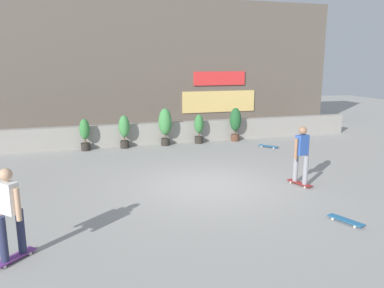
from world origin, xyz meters
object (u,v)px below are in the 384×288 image
potted_plant_0 (85,133)px  potted_plant_1 (124,130)px  skater_by_wall_right (9,211)px  skater_far_right (301,153)px  potted_plant_2 (165,124)px  potted_plant_4 (235,122)px  potted_plant_3 (199,128)px  skateboard_aside (268,146)px  skateboard_near_camera (346,220)px

potted_plant_0 → potted_plant_1: (1.54, 0.00, 0.06)m
skater_by_wall_right → skater_far_right: bearing=17.3°
potted_plant_2 → skater_by_wall_right: bearing=-118.9°
potted_plant_2 → potted_plant_4: 3.17m
potted_plant_1 → skater_by_wall_right: bearing=-109.4°
potted_plant_0 → potted_plant_2: size_ratio=0.81×
potted_plant_0 → skater_far_right: size_ratio=0.74×
potted_plant_3 → potted_plant_4: (1.69, 0.00, 0.17)m
potted_plant_0 → skater_by_wall_right: size_ratio=0.74×
potted_plant_2 → skateboard_aside: 4.35m
potted_plant_2 → skater_far_right: skater_far_right is taller
potted_plant_2 → skater_by_wall_right: size_ratio=0.92×
potted_plant_2 → potted_plant_4: (3.17, 0.00, -0.06)m
potted_plant_1 → skater_by_wall_right: skater_by_wall_right is taller
skateboard_near_camera → skateboard_aside: bearing=74.9°
potted_plant_3 → skater_far_right: bearing=-80.9°
potted_plant_1 → potted_plant_4: bearing=0.0°
potted_plant_0 → potted_plant_2: potted_plant_2 is taller
potted_plant_0 → skateboard_near_camera: (5.24, -8.85, -0.63)m
potted_plant_2 → potted_plant_3: potted_plant_2 is taller
skater_by_wall_right → skateboard_aside: bearing=38.5°
potted_plant_2 → skater_by_wall_right: 9.72m
potted_plant_4 → potted_plant_0: bearing=180.0°
potted_plant_0 → skateboard_aside: (7.18, -1.64, -0.63)m
potted_plant_0 → potted_plant_1: size_ratio=0.94×
potted_plant_0 → potted_plant_4: potted_plant_4 is taller
potted_plant_0 → potted_plant_1: potted_plant_1 is taller
potted_plant_2 → skateboard_near_camera: size_ratio=1.91×
skater_far_right → potted_plant_3: bearing=99.1°
potted_plant_2 → skateboard_aside: potted_plant_2 is taller
skateboard_aside → potted_plant_0: bearing=167.2°
potted_plant_0 → skateboard_aside: size_ratio=1.74×
skater_by_wall_right → skateboard_near_camera: size_ratio=2.07×
skater_far_right → potted_plant_0: bearing=132.4°
skater_far_right → skateboard_near_camera: bearing=-100.5°
potted_plant_3 → skateboard_aside: bearing=-33.6°
potted_plant_4 → potted_plant_3: bearing=180.0°
skateboard_near_camera → skateboard_aside: size_ratio=1.13×
potted_plant_4 → skater_far_right: size_ratio=0.87×
potted_plant_0 → potted_plant_2: bearing=0.0°
potted_plant_0 → potted_plant_3: (4.72, 0.00, -0.01)m
potted_plant_3 → potted_plant_2: bearing=180.0°
potted_plant_2 → potted_plant_4: bearing=0.0°
skateboard_near_camera → skater_far_right: bearing=79.5°
potted_plant_2 → skateboard_near_camera: potted_plant_2 is taller
potted_plant_1 → potted_plant_3: size_ratio=1.07×
potted_plant_4 → skateboard_near_camera: size_ratio=1.80×
potted_plant_0 → skater_far_right: (5.72, -6.27, 0.25)m
potted_plant_0 → skater_by_wall_right: 8.63m
skater_far_right → skater_by_wall_right: same height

